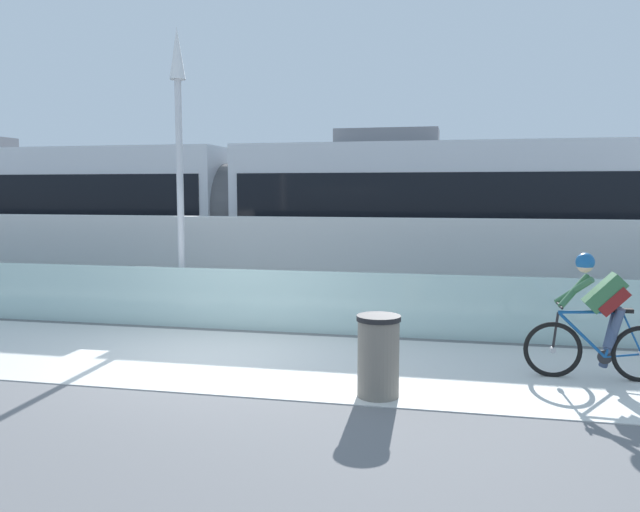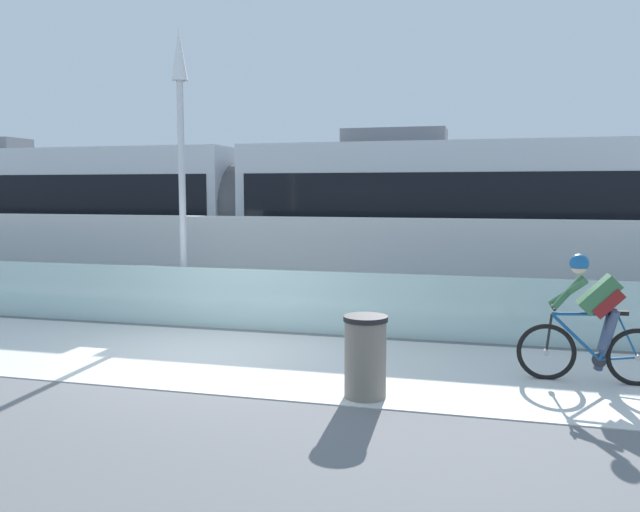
% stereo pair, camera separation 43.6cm
% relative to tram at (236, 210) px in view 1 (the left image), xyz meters
% --- Properties ---
extents(ground_plane, '(200.00, 200.00, 0.00)m').
position_rel_tram_xyz_m(ground_plane, '(2.02, -6.85, -1.89)').
color(ground_plane, slate).
extents(bike_path_deck, '(32.00, 3.20, 0.01)m').
position_rel_tram_xyz_m(bike_path_deck, '(2.02, -6.85, -1.89)').
color(bike_path_deck, silver).
rests_on(bike_path_deck, ground).
extents(glass_parapet, '(32.00, 0.05, 1.05)m').
position_rel_tram_xyz_m(glass_parapet, '(2.02, -5.00, -1.37)').
color(glass_parapet, silver).
rests_on(glass_parapet, ground).
extents(concrete_barrier_wall, '(32.00, 0.36, 1.87)m').
position_rel_tram_xyz_m(concrete_barrier_wall, '(2.02, -3.20, -0.96)').
color(concrete_barrier_wall, silver).
rests_on(concrete_barrier_wall, ground).
extents(tram_rail_near, '(32.00, 0.08, 0.01)m').
position_rel_tram_xyz_m(tram_rail_near, '(2.02, -0.72, -1.89)').
color(tram_rail_near, '#595654').
rests_on(tram_rail_near, ground).
extents(tram_rail_far, '(32.00, 0.08, 0.01)m').
position_rel_tram_xyz_m(tram_rail_far, '(2.02, 0.72, -1.89)').
color(tram_rail_far, '#595654').
rests_on(tram_rail_far, ground).
extents(tram, '(22.56, 2.54, 3.81)m').
position_rel_tram_xyz_m(tram, '(0.00, 0.00, 0.00)').
color(tram, silver).
rests_on(tram, ground).
extents(cyclist_on_bike, '(1.77, 0.58, 1.61)m').
position_rel_tram_xyz_m(cyclist_on_bike, '(7.20, -6.85, -1.11)').
color(cyclist_on_bike, black).
rests_on(cyclist_on_bike, ground).
extents(lamp_post_antenna, '(0.28, 0.28, 5.20)m').
position_rel_tram_xyz_m(lamp_post_antenna, '(0.64, -4.70, 1.40)').
color(lamp_post_antenna, gray).
rests_on(lamp_post_antenna, ground).
extents(trash_bin, '(0.51, 0.51, 0.96)m').
position_rel_tram_xyz_m(trash_bin, '(4.58, -8.10, -1.41)').
color(trash_bin, slate).
rests_on(trash_bin, ground).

